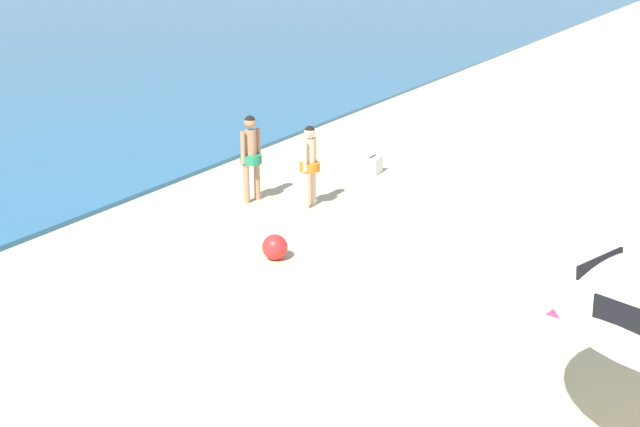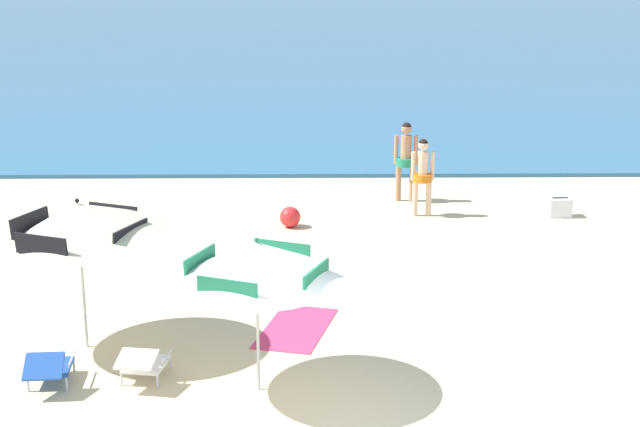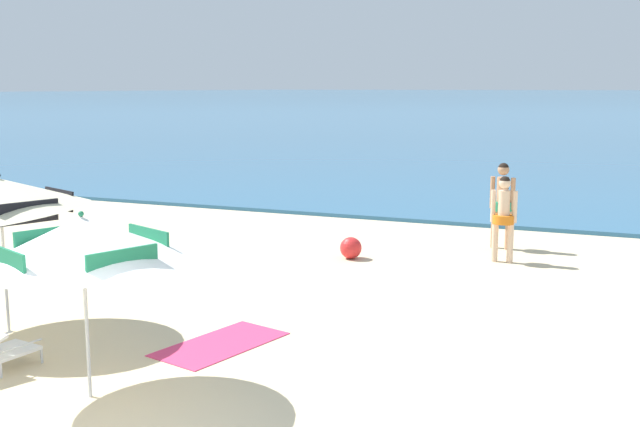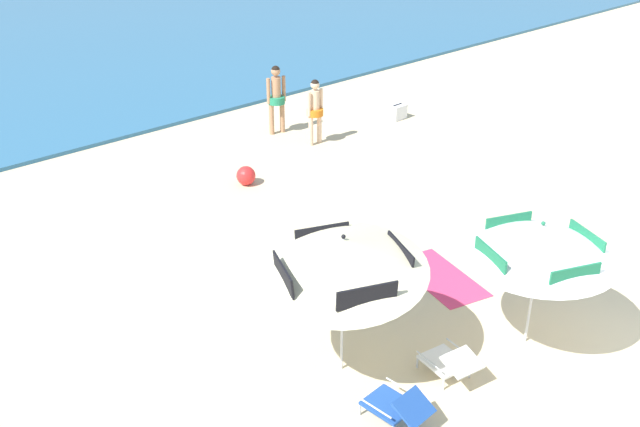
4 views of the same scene
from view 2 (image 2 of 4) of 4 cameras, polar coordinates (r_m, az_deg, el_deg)
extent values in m
cylinder|color=silver|center=(13.82, -14.11, -3.68)|extent=(0.04, 0.04, 2.15)
cone|color=beige|center=(13.58, -14.33, -0.43)|extent=(3.13, 3.10, 0.83)
cube|color=black|center=(14.27, -12.35, -0.03)|extent=(0.78, 0.36, 0.29)
cube|color=black|center=(14.11, -17.06, -0.53)|extent=(0.36, 0.78, 0.29)
cube|color=black|center=(12.98, -16.45, -1.87)|extent=(0.78, 0.36, 0.29)
cube|color=black|center=(13.15, -11.34, -1.30)|extent=(0.36, 0.78, 0.29)
sphere|color=black|center=(13.50, -14.42, 0.76)|extent=(0.06, 0.06, 0.06)
cylinder|color=silver|center=(12.17, -3.78, -6.25)|extent=(0.04, 0.04, 2.01)
cone|color=white|center=(11.91, -3.85, -2.89)|extent=(2.35, 2.35, 0.55)
cube|color=#1E724C|center=(12.64, -2.26, -2.31)|extent=(0.74, 0.33, 0.28)
cube|color=#1E724C|center=(12.30, -7.24, -2.93)|extent=(0.33, 0.74, 0.28)
cube|color=#1E724C|center=(11.27, -5.61, -4.64)|extent=(0.74, 0.33, 0.28)
cube|color=#1E724C|center=(11.64, -0.24, -3.89)|extent=(0.33, 0.74, 0.28)
sphere|color=#1E724C|center=(11.83, -3.87, -1.59)|extent=(0.06, 0.06, 0.06)
cube|color=#1E4799|center=(13.17, -15.89, -8.89)|extent=(0.56, 0.63, 0.04)
cube|color=#1E4799|center=(12.73, -16.30, -8.82)|extent=(0.52, 0.41, 0.24)
cylinder|color=silver|center=(13.52, -16.65, -8.81)|extent=(0.03, 0.03, 0.18)
cylinder|color=silver|center=(13.42, -14.59, -8.83)|extent=(0.03, 0.03, 0.18)
cylinder|color=silver|center=(13.02, -17.16, -9.84)|extent=(0.03, 0.03, 0.18)
cylinder|color=silver|center=(12.92, -15.01, -9.87)|extent=(0.03, 0.03, 0.18)
cylinder|color=silver|center=(13.18, -17.13, -8.40)|extent=(0.06, 0.54, 0.02)
cylinder|color=silver|center=(13.07, -14.71, -8.42)|extent=(0.06, 0.54, 0.02)
cube|color=white|center=(12.98, -10.42, -8.90)|extent=(0.61, 0.68, 0.04)
cube|color=white|center=(12.59, -10.99, -8.62)|extent=(0.55, 0.49, 0.14)
cylinder|color=silver|center=(13.35, -11.01, -8.74)|extent=(0.03, 0.03, 0.18)
cylinder|color=silver|center=(13.20, -8.98, -8.92)|extent=(0.03, 0.03, 0.18)
cylinder|color=silver|center=(12.87, -11.86, -9.75)|extent=(0.03, 0.03, 0.18)
cylinder|color=silver|center=(12.71, -9.75, -9.96)|extent=(0.03, 0.03, 0.18)
cylinder|color=silver|center=(13.03, -11.63, -8.30)|extent=(0.11, 0.54, 0.02)
cylinder|color=silver|center=(12.85, -9.25, -8.52)|extent=(0.11, 0.54, 0.02)
cylinder|color=beige|center=(20.45, 6.55, 0.99)|extent=(0.12, 0.12, 0.82)
cylinder|color=beige|center=(20.41, 5.74, 0.99)|extent=(0.12, 0.12, 0.82)
cylinder|color=orange|center=(20.33, 6.18, 2.16)|extent=(0.41, 0.41, 0.17)
cylinder|color=beige|center=(20.27, 6.20, 2.91)|extent=(0.23, 0.23, 0.58)
cylinder|color=beige|center=(20.30, 6.78, 2.86)|extent=(0.09, 0.09, 0.62)
cylinder|color=beige|center=(20.24, 5.63, 2.86)|extent=(0.09, 0.09, 0.62)
sphere|color=beige|center=(20.18, 6.24, 4.12)|extent=(0.22, 0.22, 0.22)
sphere|color=black|center=(20.17, 6.24, 4.19)|extent=(0.20, 0.20, 0.20)
cylinder|color=tan|center=(21.62, 4.74, 1.93)|extent=(0.13, 0.13, 0.89)
cylinder|color=tan|center=(21.59, 5.56, 1.88)|extent=(0.13, 0.13, 0.89)
cylinder|color=#23845B|center=(21.50, 5.18, 3.10)|extent=(0.44, 0.44, 0.18)
cylinder|color=tan|center=(21.44, 5.20, 3.87)|extent=(0.24, 0.24, 0.63)
cylinder|color=tan|center=(21.46, 4.61, 3.85)|extent=(0.10, 0.10, 0.66)
cylinder|color=tan|center=(21.42, 5.79, 3.80)|extent=(0.10, 0.10, 0.66)
sphere|color=tan|center=(21.35, 5.23, 5.11)|extent=(0.24, 0.24, 0.24)
sphere|color=black|center=(21.34, 5.23, 5.19)|extent=(0.22, 0.22, 0.22)
cube|color=white|center=(20.96, 14.20, 0.26)|extent=(0.49, 0.36, 0.32)
cube|color=white|center=(20.91, 14.24, 0.79)|extent=(0.51, 0.37, 0.08)
cylinder|color=black|center=(20.89, 14.25, 0.93)|extent=(0.34, 0.04, 0.02)
sphere|color=red|center=(19.52, -1.81, -0.21)|extent=(0.43, 0.43, 0.43)
cube|color=#DB3866|center=(14.43, -1.46, -6.91)|extent=(1.32, 1.97, 0.01)
camera|label=1|loc=(16.40, -39.87, 8.98)|focal=41.41mm
camera|label=3|loc=(7.16, 40.81, -5.92)|focal=42.80mm
camera|label=4|loc=(11.27, -56.57, 15.19)|focal=40.59mm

